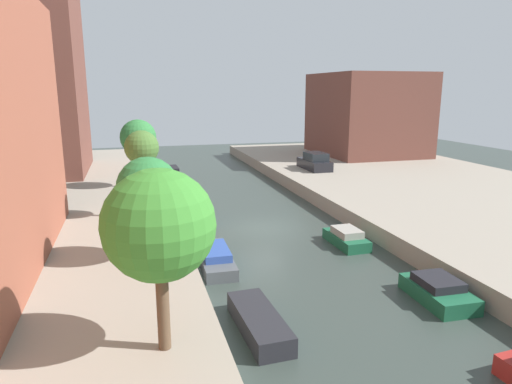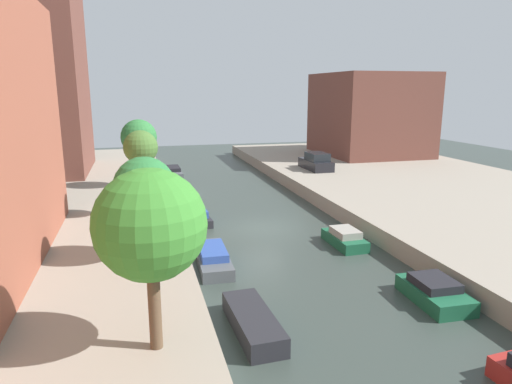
{
  "view_description": "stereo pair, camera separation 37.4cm",
  "coord_description": "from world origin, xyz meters",
  "px_view_note": "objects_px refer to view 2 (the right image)",
  "views": [
    {
      "loc": [
        -7.33,
        -24.56,
        8.03
      ],
      "look_at": [
        0.97,
        5.09,
        1.03
      ],
      "focal_mm": 31.74,
      "sensor_mm": 36.0,
      "label": 1
    },
    {
      "loc": [
        -6.97,
        -24.66,
        8.03
      ],
      "look_at": [
        0.97,
        5.09,
        1.03
      ],
      "focal_mm": 31.74,
      "sensor_mm": 36.0,
      "label": 2
    }
  ],
  "objects_px": {
    "street_tree_0": "(150,226)",
    "street_tree_1": "(145,188)",
    "low_block_right": "(369,114)",
    "moored_boat_right_1": "(434,292)",
    "moored_boat_left_1": "(253,322)",
    "moored_boat_left_3": "(194,216)",
    "moored_boat_left_4": "(181,189)",
    "street_tree_2": "(141,149)",
    "moored_boat_left_2": "(212,257)",
    "apartment_tower_far": "(15,42)",
    "parked_car": "(316,162)",
    "moored_boat_left_5": "(174,173)",
    "street_tree_3": "(139,138)",
    "moored_boat_right_2": "(345,238)"
  },
  "relations": [
    {
      "from": "street_tree_1",
      "to": "moored_boat_right_2",
      "type": "height_order",
      "value": "street_tree_1"
    },
    {
      "from": "low_block_right",
      "to": "moored_boat_right_1",
      "type": "distance_m",
      "value": 34.92
    },
    {
      "from": "street_tree_1",
      "to": "moored_boat_left_2",
      "type": "bearing_deg",
      "value": 22.26
    },
    {
      "from": "moored_boat_left_1",
      "to": "moored_boat_left_3",
      "type": "xyz_separation_m",
      "value": [
        -0.24,
        13.7,
        0.01
      ]
    },
    {
      "from": "moored_boat_left_3",
      "to": "street_tree_2",
      "type": "bearing_deg",
      "value": -149.45
    },
    {
      "from": "street_tree_1",
      "to": "moored_boat_left_4",
      "type": "bearing_deg",
      "value": 79.81
    },
    {
      "from": "moored_boat_left_2",
      "to": "parked_car",
      "type": "bearing_deg",
      "value": 54.85
    },
    {
      "from": "moored_boat_left_4",
      "to": "street_tree_0",
      "type": "bearing_deg",
      "value": -97.22
    },
    {
      "from": "street_tree_0",
      "to": "street_tree_3",
      "type": "relative_size",
      "value": 1.03
    },
    {
      "from": "moored_boat_left_3",
      "to": "moored_boat_right_1",
      "type": "xyz_separation_m",
      "value": [
        7.57,
        -13.37,
        0.04
      ]
    },
    {
      "from": "street_tree_3",
      "to": "moored_boat_right_1",
      "type": "relative_size",
      "value": 1.58
    },
    {
      "from": "moored_boat_left_5",
      "to": "street_tree_0",
      "type": "bearing_deg",
      "value": -95.68
    },
    {
      "from": "parked_car",
      "to": "moored_boat_right_1",
      "type": "xyz_separation_m",
      "value": [
        -4.76,
        -23.6,
        -1.24
      ]
    },
    {
      "from": "street_tree_1",
      "to": "moored_boat_right_1",
      "type": "distance_m",
      "value": 12.18
    },
    {
      "from": "apartment_tower_far",
      "to": "parked_car",
      "type": "distance_m",
      "value": 27.09
    },
    {
      "from": "apartment_tower_far",
      "to": "low_block_right",
      "type": "xyz_separation_m",
      "value": [
        34.0,
        2.87,
        -6.42
      ]
    },
    {
      "from": "moored_boat_left_1",
      "to": "moored_boat_left_5",
      "type": "distance_m",
      "value": 28.66
    },
    {
      "from": "street_tree_1",
      "to": "moored_boat_left_2",
      "type": "height_order",
      "value": "street_tree_1"
    },
    {
      "from": "moored_boat_left_4",
      "to": "moored_boat_right_1",
      "type": "bearing_deg",
      "value": -70.3
    },
    {
      "from": "street_tree_2",
      "to": "moored_boat_left_2",
      "type": "bearing_deg",
      "value": -62.65
    },
    {
      "from": "street_tree_2",
      "to": "moored_boat_left_1",
      "type": "relative_size",
      "value": 1.28
    },
    {
      "from": "street_tree_3",
      "to": "moored_boat_left_4",
      "type": "height_order",
      "value": "street_tree_3"
    },
    {
      "from": "street_tree_0",
      "to": "street_tree_1",
      "type": "bearing_deg",
      "value": 90.0
    },
    {
      "from": "apartment_tower_far",
      "to": "moored_boat_left_3",
      "type": "xyz_separation_m",
      "value": [
        12.27,
        -15.29,
        -11.43
      ]
    },
    {
      "from": "apartment_tower_far",
      "to": "moored_boat_left_4",
      "type": "xyz_separation_m",
      "value": [
        12.24,
        -7.41,
        -11.44
      ]
    },
    {
      "from": "low_block_right",
      "to": "moored_boat_left_1",
      "type": "height_order",
      "value": "low_block_right"
    },
    {
      "from": "moored_boat_left_4",
      "to": "moored_boat_left_5",
      "type": "relative_size",
      "value": 0.72
    },
    {
      "from": "low_block_right",
      "to": "street_tree_0",
      "type": "xyz_separation_m",
      "value": [
        -24.72,
        -33.65,
        -0.83
      ]
    },
    {
      "from": "parked_car",
      "to": "moored_boat_left_5",
      "type": "xyz_separation_m",
      "value": [
        -12.3,
        4.72,
        -1.2
      ]
    },
    {
      "from": "moored_boat_left_4",
      "to": "moored_boat_right_1",
      "type": "distance_m",
      "value": 22.56
    },
    {
      "from": "moored_boat_left_1",
      "to": "moored_boat_left_2",
      "type": "height_order",
      "value": "moored_boat_left_2"
    },
    {
      "from": "street_tree_0",
      "to": "moored_boat_left_5",
      "type": "bearing_deg",
      "value": 84.32
    },
    {
      "from": "street_tree_2",
      "to": "street_tree_1",
      "type": "bearing_deg",
      "value": -90.0
    },
    {
      "from": "parked_car",
      "to": "moored_boat_right_2",
      "type": "relative_size",
      "value": 1.38
    },
    {
      "from": "street_tree_0",
      "to": "moored_boat_left_2",
      "type": "height_order",
      "value": "street_tree_0"
    },
    {
      "from": "street_tree_0",
      "to": "parked_car",
      "type": "distance_m",
      "value": 30.09
    },
    {
      "from": "moored_boat_left_5",
      "to": "moored_boat_right_2",
      "type": "distance_m",
      "value": 22.61
    },
    {
      "from": "moored_boat_left_1",
      "to": "street_tree_3",
      "type": "bearing_deg",
      "value": 99.06
    },
    {
      "from": "street_tree_1",
      "to": "moored_boat_left_4",
      "type": "height_order",
      "value": "street_tree_1"
    },
    {
      "from": "parked_car",
      "to": "moored_boat_left_1",
      "type": "height_order",
      "value": "parked_car"
    },
    {
      "from": "moored_boat_left_2",
      "to": "moored_boat_right_1",
      "type": "relative_size",
      "value": 1.44
    },
    {
      "from": "street_tree_2",
      "to": "apartment_tower_far",
      "type": "bearing_deg",
      "value": 118.54
    },
    {
      "from": "street_tree_1",
      "to": "moored_boat_right_1",
      "type": "bearing_deg",
      "value": -24.34
    },
    {
      "from": "street_tree_0",
      "to": "moored_boat_left_5",
      "type": "xyz_separation_m",
      "value": [
        3.03,
        30.44,
        -4.1
      ]
    },
    {
      "from": "moored_boat_left_2",
      "to": "moored_boat_right_1",
      "type": "xyz_separation_m",
      "value": [
        7.65,
        -5.97,
        0.03
      ]
    },
    {
      "from": "moored_boat_right_1",
      "to": "moored_boat_left_4",
      "type": "bearing_deg",
      "value": 109.7
    },
    {
      "from": "low_block_right",
      "to": "moored_boat_right_2",
      "type": "height_order",
      "value": "low_block_right"
    },
    {
      "from": "parked_car",
      "to": "moored_boat_left_5",
      "type": "height_order",
      "value": "parked_car"
    },
    {
      "from": "low_block_right",
      "to": "moored_boat_left_3",
      "type": "height_order",
      "value": "low_block_right"
    },
    {
      "from": "moored_boat_left_1",
      "to": "moored_boat_left_2",
      "type": "xyz_separation_m",
      "value": [
        -0.33,
        6.31,
        0.03
      ]
    }
  ]
}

